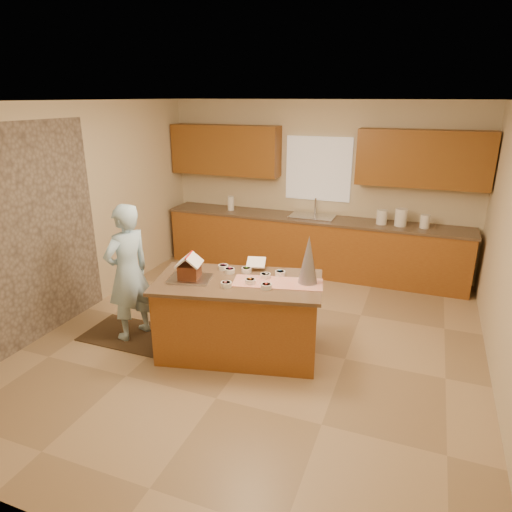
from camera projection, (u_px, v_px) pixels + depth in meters
name	position (u px, v px, depth m)	size (l,w,h in m)	color
floor	(258.00, 342.00, 5.36)	(5.50, 5.50, 0.00)	tan
ceiling	(258.00, 101.00, 4.46)	(5.50, 5.50, 0.00)	silver
wall_back	(318.00, 187.00, 7.33)	(5.50, 5.50, 0.00)	beige
wall_front	(81.00, 365.00, 2.49)	(5.50, 5.50, 0.00)	beige
wall_left	(74.00, 212.00, 5.75)	(5.50, 5.50, 0.00)	beige
stone_accent	(26.00, 237.00, 5.07)	(2.50, 2.50, 0.00)	gray
window_curtain	(318.00, 169.00, 7.21)	(1.05, 0.03, 1.00)	white
back_counter_base	(311.00, 246.00, 7.37)	(4.80, 0.60, 0.88)	brown
back_counter_top	(312.00, 219.00, 7.22)	(4.85, 0.63, 0.04)	brown
upper_cabinet_left	(225.00, 150.00, 7.51)	(1.85, 0.35, 0.80)	brown
upper_cabinet_right	(423.00, 159.00, 6.47)	(1.85, 0.35, 0.80)	brown
sink	(312.00, 219.00, 7.22)	(0.70, 0.45, 0.12)	silver
faucet	(315.00, 206.00, 7.32)	(0.03, 0.03, 0.28)	silver
island_base	(239.00, 319.00, 5.02)	(1.71, 0.85, 0.83)	brown
island_top	(238.00, 282.00, 4.88)	(1.78, 0.93, 0.04)	brown
table_runner	(278.00, 283.00, 4.81)	(0.95, 0.34, 0.01)	red
baking_tray	(190.00, 279.00, 4.89)	(0.44, 0.32, 0.02)	silver
cookbook	(256.00, 262.00, 5.16)	(0.21, 0.02, 0.17)	white
tinsel_tree	(308.00, 260.00, 4.73)	(0.21, 0.21, 0.52)	silver
rug	(131.00, 334.00, 5.52)	(1.10, 0.72, 0.01)	black
boy	(128.00, 273.00, 5.23)	(0.59, 0.39, 1.62)	#AEDBF7
canister_a	(382.00, 217.00, 6.82)	(0.16, 0.16, 0.22)	white
canister_b	(401.00, 217.00, 6.72)	(0.18, 0.18, 0.26)	white
canister_c	(425.00, 221.00, 6.61)	(0.14, 0.14, 0.20)	white
paper_towel	(231.00, 203.00, 7.65)	(0.11, 0.11, 0.24)	white
gingerbread_house	(189.00, 269.00, 4.86)	(0.31, 0.32, 0.27)	#563216
candy_bowls	(248.00, 276.00, 4.93)	(0.78, 0.61, 0.05)	orange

